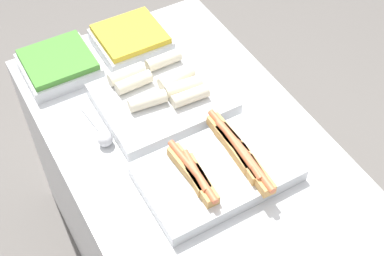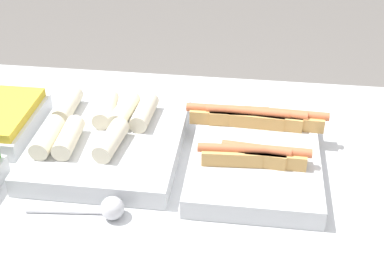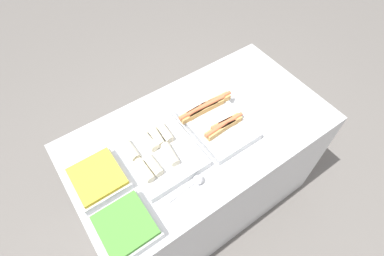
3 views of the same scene
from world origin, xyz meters
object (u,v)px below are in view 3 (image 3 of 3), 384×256
tray_side_front (126,227)px  serving_spoon_near (196,181)px  tray_wraps (159,151)px  tray_side_back (98,179)px  tray_hotdogs (214,119)px

tray_side_front → serving_spoon_near: (0.40, 0.01, -0.01)m
tray_wraps → serving_spoon_near: size_ratio=1.99×
tray_side_back → tray_side_front: bearing=-90.0°
tray_hotdogs → tray_wraps: size_ratio=1.10×
tray_wraps → tray_side_back: (-0.34, 0.04, 0.00)m
tray_side_front → serving_spoon_near: bearing=0.9°
tray_side_front → tray_side_back: 0.30m
tray_hotdogs → tray_side_back: tray_hotdogs is taller
tray_side_back → serving_spoon_near: bearing=-36.1°
tray_side_front → tray_side_back: (0.00, 0.30, 0.00)m
serving_spoon_near → tray_side_front: bearing=-179.1°
tray_hotdogs → tray_side_back: (-0.71, 0.03, -0.00)m
tray_hotdogs → serving_spoon_near: tray_hotdogs is taller
tray_hotdogs → tray_side_front: bearing=-159.6°
tray_wraps → tray_side_front: bearing=-141.9°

